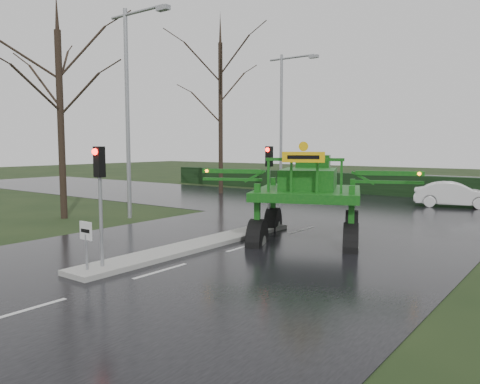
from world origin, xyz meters
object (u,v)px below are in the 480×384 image
Objects in this scene: traffic_signal_mid at (269,169)px; street_light_left_near at (131,94)px; traffic_signal_near at (100,180)px; crop_sprayer at (259,184)px; street_light_left_far at (285,111)px; white_sedan at (454,207)px; keep_left_sign at (86,238)px.

street_light_left_near reaches higher than traffic_signal_mid.
traffic_signal_near is 0.46× the size of crop_sprayer.
street_light_left_far reaches higher than traffic_signal_mid.
white_sedan is at bearing 50.34° from street_light_left_near.
street_light_left_far is (0.00, 14.00, 0.00)m from street_light_left_near.
keep_left_sign is 11.32m from street_light_left_near.
street_light_left_near reaches higher than traffic_signal_near.
white_sedan is at bearing -0.46° from street_light_left_far.
crop_sprayer reaches higher than traffic_signal_mid.
keep_left_sign is 0.38× the size of traffic_signal_mid.
traffic_signal_near is 0.81× the size of white_sedan.
white_sedan is (11.53, -0.09, -5.99)m from street_light_left_far.
white_sedan is at bearing 77.51° from traffic_signal_near.
crop_sprayer is (1.26, -2.59, -0.41)m from traffic_signal_mid.
street_light_left_far is at bearing 90.00° from street_light_left_near.
keep_left_sign is 0.14× the size of street_light_left_far.
traffic_signal_mid is 2.91m from crop_sprayer.
traffic_signal_mid is at bearing 90.00° from keep_left_sign.
street_light_left_far is 12.99m from white_sedan.
traffic_signal_mid is (0.00, 8.50, 0.00)m from traffic_signal_near.
keep_left_sign reaches higher than white_sedan.
street_light_left_near is at bearing 132.59° from keep_left_sign.
traffic_signal_mid is 7.83m from street_light_left_near.
crop_sprayer reaches higher than keep_left_sign.
traffic_signal_mid reaches higher than white_sedan.
street_light_left_near is (-6.89, 7.50, 4.93)m from keep_left_sign.
traffic_signal_near is 0.35× the size of street_light_left_far.
white_sedan is (3.38, 15.00, -2.18)m from crop_sprayer.
traffic_signal_mid is 0.35× the size of street_light_left_near.
crop_sprayer is (1.26, 5.91, -0.41)m from traffic_signal_near.
keep_left_sign is 21.93m from white_sedan.
traffic_signal_mid is (0.00, 8.99, 1.53)m from keep_left_sign.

